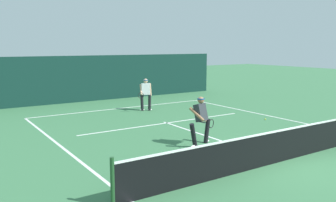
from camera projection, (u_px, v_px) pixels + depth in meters
name	position (u px, v px, depth m)	size (l,w,h in m)	color
ground_plane	(283.00, 161.00, 10.30)	(80.00, 80.00, 0.00)	#3C754A
court_line_baseline_far	(122.00, 108.00, 19.02)	(9.87, 0.10, 0.01)	white
court_line_sideline_left	(131.00, 202.00, 7.63)	(0.10, 21.13, 0.01)	white
court_line_service	(167.00, 123.00, 15.39)	(8.05, 0.10, 0.01)	white
court_line_centre	(211.00, 138.00, 12.95)	(0.10, 6.40, 0.01)	white
tennis_net	(283.00, 145.00, 10.23)	(10.82, 0.09, 1.07)	#1E4723
player_near	(201.00, 119.00, 11.83)	(1.15, 0.96, 1.66)	black
player_far	(146.00, 93.00, 18.19)	(0.97, 0.84, 1.66)	black
tennis_ball	(265.00, 119.00, 16.01)	(0.07, 0.07, 0.07)	#D1E033
back_fence_windscreen	(97.00, 78.00, 21.56)	(17.01, 0.12, 2.74)	#0F2F29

